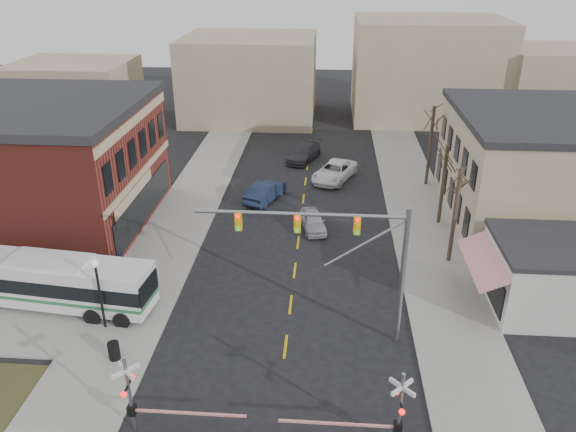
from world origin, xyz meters
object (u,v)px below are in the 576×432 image
object	(u,v)px
rr_crossing_east	(389,411)
trash_bin	(114,351)
transit_bus	(53,281)
car_d	(304,153)
pedestrian_near	(145,301)
traffic_signal_mast	(347,246)
street_lamp	(98,280)
rr_crossing_west	(139,395)
car_b	(265,191)
car_c	(334,172)
car_a	(313,221)
pedestrian_far	(122,263)

from	to	relation	value
rr_crossing_east	trash_bin	distance (m)	14.50
transit_bus	rr_crossing_east	xyz separation A→B (m)	(18.87, -9.18, 0.21)
car_d	pedestrian_near	bearing A→B (deg)	-86.05
rr_crossing_east	car_d	bearing A→B (deg)	98.38
trash_bin	pedestrian_near	bearing A→B (deg)	82.43
traffic_signal_mast	rr_crossing_east	size ratio (longest dim) A/B	1.95
street_lamp	trash_bin	world-z (taller)	street_lamp
rr_crossing_west	trash_bin	size ratio (longest dim) A/B	5.67
traffic_signal_mast	car_b	xyz separation A→B (m)	(-6.34, 18.45, -4.96)
car_c	street_lamp	bearing A→B (deg)	-96.41
street_lamp	car_a	world-z (taller)	street_lamp
rr_crossing_west	rr_crossing_east	distance (m)	10.76
transit_bus	car_a	bearing A→B (deg)	37.34
pedestrian_far	car_a	bearing A→B (deg)	-10.57
trash_bin	car_d	bearing A→B (deg)	75.21
car_c	traffic_signal_mast	bearing A→B (deg)	-66.75
car_b	rr_crossing_east	bearing A→B (deg)	128.45
transit_bus	trash_bin	bearing A→B (deg)	-41.37
transit_bus	car_d	distance (m)	30.26
car_a	car_b	world-z (taller)	car_b
transit_bus	rr_crossing_east	size ratio (longest dim) A/B	2.19
rr_crossing_west	car_b	bearing A→B (deg)	84.14
transit_bus	car_d	bearing A→B (deg)	63.41
street_lamp	car_d	bearing A→B (deg)	71.22
car_c	rr_crossing_east	bearing A→B (deg)	-63.71
traffic_signal_mast	pedestrian_near	size ratio (longest dim) A/B	5.67
car_a	car_b	size ratio (longest dim) A/B	0.81
trash_bin	rr_crossing_east	bearing A→B (deg)	-18.61
transit_bus	car_c	size ratio (longest dim) A/B	2.08
car_d	pedestrian_far	world-z (taller)	pedestrian_far
street_lamp	car_b	xyz separation A→B (m)	(7.07, 18.59, -2.40)
rr_crossing_east	pedestrian_far	size ratio (longest dim) A/B	3.10
traffic_signal_mast	trash_bin	bearing A→B (deg)	-166.89
pedestrian_near	car_b	bearing A→B (deg)	-26.87
car_c	pedestrian_far	size ratio (longest dim) A/B	3.26
traffic_signal_mast	rr_crossing_west	bearing A→B (deg)	-141.08
car_c	transit_bus	bearing A→B (deg)	-105.11
car_b	car_c	size ratio (longest dim) A/B	0.85
car_a	car_c	xyz separation A→B (m)	(1.65, 10.40, 0.13)
car_d	traffic_signal_mast	bearing A→B (deg)	-63.25
transit_bus	traffic_signal_mast	distance (m)	17.65
car_b	pedestrian_far	world-z (taller)	pedestrian_far
car_a	car_d	size ratio (longest dim) A/B	0.75
pedestrian_near	car_c	bearing A→B (deg)	-36.57
street_lamp	traffic_signal_mast	bearing A→B (deg)	0.60
traffic_signal_mast	car_a	bearing A→B (deg)	98.93
rr_crossing_west	car_d	world-z (taller)	rr_crossing_west
rr_crossing_west	car_b	world-z (taller)	rr_crossing_west
rr_crossing_west	rr_crossing_east	size ratio (longest dim) A/B	1.00
rr_crossing_east	car_a	size ratio (longest dim) A/B	1.39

